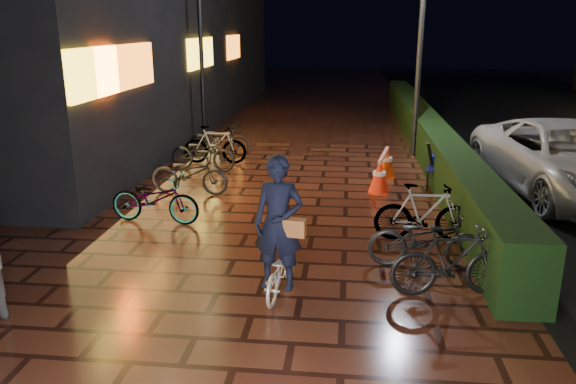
# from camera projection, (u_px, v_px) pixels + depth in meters

# --- Properties ---
(ground) EXTENTS (80.00, 80.00, 0.00)m
(ground) POSITION_uv_depth(u_px,v_px,m) (275.00, 248.00, 8.99)
(ground) COLOR #381911
(ground) RESTS_ON ground
(hedge) EXTENTS (0.70, 20.00, 1.00)m
(hedge) POSITION_uv_depth(u_px,v_px,m) (424.00, 131.00, 16.13)
(hedge) COLOR black
(hedge) RESTS_ON ground
(van) EXTENTS (3.18, 5.69, 1.50)m
(van) POSITION_uv_depth(u_px,v_px,m) (568.00, 159.00, 11.60)
(van) COLOR silver
(van) RESTS_ON ground
(lamp_post_hedge) EXTENTS (0.51, 0.24, 5.36)m
(lamp_post_hedge) POSITION_uv_depth(u_px,v_px,m) (420.00, 44.00, 14.49)
(lamp_post_hedge) COLOR black
(lamp_post_hedge) RESTS_ON ground
(lamp_post_sf) EXTENTS (0.45, 0.13, 4.68)m
(lamp_post_sf) POSITION_uv_depth(u_px,v_px,m) (201.00, 56.00, 15.90)
(lamp_post_sf) COLOR black
(lamp_post_sf) RESTS_ON ground
(cyclist) EXTENTS (0.71, 1.37, 1.89)m
(cyclist) POSITION_uv_depth(u_px,v_px,m) (280.00, 244.00, 7.25)
(cyclist) COLOR silver
(cyclist) RESTS_ON ground
(traffic_barrier) EXTENTS (0.68, 1.77, 0.72)m
(traffic_barrier) POSITION_uv_depth(u_px,v_px,m) (383.00, 169.00, 12.45)
(traffic_barrier) COLOR #FF260D
(traffic_barrier) RESTS_ON ground
(cart_assembly) EXTENTS (0.68, 0.59, 1.08)m
(cart_assembly) POSITION_uv_depth(u_px,v_px,m) (439.00, 164.00, 12.05)
(cart_assembly) COLOR black
(cart_assembly) RESTS_ON ground
(parked_bikes_storefront) EXTENTS (1.96, 6.23, 0.97)m
(parked_bikes_storefront) POSITION_uv_depth(u_px,v_px,m) (199.00, 159.00, 12.97)
(parked_bikes_storefront) COLOR black
(parked_bikes_storefront) RESTS_ON ground
(parked_bikes_hedge) EXTENTS (1.90, 2.53, 0.97)m
(parked_bikes_hedge) POSITION_uv_depth(u_px,v_px,m) (433.00, 236.00, 8.18)
(parked_bikes_hedge) COLOR black
(parked_bikes_hedge) RESTS_ON ground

